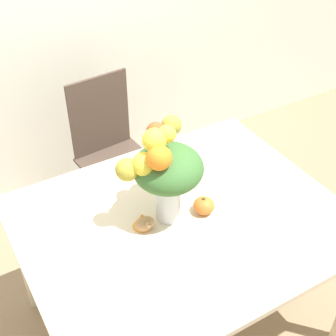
{
  "coord_description": "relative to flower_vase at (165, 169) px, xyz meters",
  "views": [
    {
      "loc": [
        -0.81,
        -1.26,
        2.22
      ],
      "look_at": [
        -0.05,
        0.05,
        1.04
      ],
      "focal_mm": 50.0,
      "sensor_mm": 36.0,
      "label": 1
    }
  ],
  "objects": [
    {
      "name": "turkey_figurine",
      "position": [
        -0.11,
        -0.01,
        -0.24
      ],
      "size": [
        0.09,
        0.12,
        0.07
      ],
      "color": "#A87A4C",
      "rests_on": "dining_table"
    },
    {
      "name": "dining_table",
      "position": [
        0.06,
        -0.05,
        -0.36
      ],
      "size": [
        1.4,
        1.13,
        0.76
      ],
      "color": "beige",
      "rests_on": "ground_plane"
    },
    {
      "name": "dining_chair_near_window",
      "position": [
        0.14,
        0.91,
        -0.54
      ],
      "size": [
        0.45,
        0.45,
        0.96
      ],
      "rotation": [
        0.0,
        0.0,
        0.09
      ],
      "color": "#47382D",
      "rests_on": "ground_plane"
    },
    {
      "name": "flower_vase",
      "position": [
        0.0,
        0.0,
        0.0
      ],
      "size": [
        0.37,
        0.3,
        0.48
      ],
      "color": "silver",
      "rests_on": "dining_table"
    },
    {
      "name": "pumpkin",
      "position": [
        0.17,
        -0.06,
        -0.23
      ],
      "size": [
        0.1,
        0.1,
        0.09
      ],
      "color": "orange",
      "rests_on": "dining_table"
    },
    {
      "name": "ground_plane",
      "position": [
        0.06,
        -0.05,
        -1.04
      ],
      "size": [
        12.0,
        12.0,
        0.0
      ],
      "primitive_type": "plane",
      "color": "#8E7556"
    }
  ]
}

